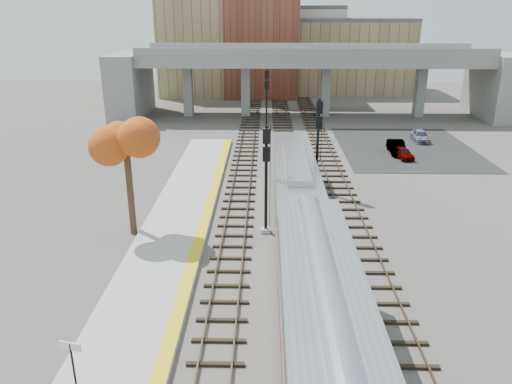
# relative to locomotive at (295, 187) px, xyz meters

# --- Properties ---
(ground) EXTENTS (160.00, 160.00, 0.00)m
(ground) POSITION_rel_locomotive_xyz_m (-1.00, -8.92, -2.28)
(ground) COLOR #47423D
(ground) RESTS_ON ground
(platform) EXTENTS (4.50, 60.00, 0.35)m
(platform) POSITION_rel_locomotive_xyz_m (-8.25, -8.92, -2.10)
(platform) COLOR #9E9E99
(platform) RESTS_ON ground
(yellow_strip) EXTENTS (0.70, 60.00, 0.01)m
(yellow_strip) POSITION_rel_locomotive_xyz_m (-6.35, -8.92, -1.92)
(yellow_strip) COLOR yellow
(yellow_strip) RESTS_ON platform
(tracks) EXTENTS (10.70, 95.00, 0.25)m
(tracks) POSITION_rel_locomotive_xyz_m (-0.07, 3.58, -2.20)
(tracks) COLOR black
(tracks) RESTS_ON ground
(overpass) EXTENTS (54.00, 12.00, 9.50)m
(overpass) POSITION_rel_locomotive_xyz_m (3.92, 36.08, 3.53)
(overpass) COLOR slate
(overpass) RESTS_ON ground
(buildings_far) EXTENTS (43.00, 21.00, 20.60)m
(buildings_far) POSITION_rel_locomotive_xyz_m (0.26, 57.65, 5.60)
(buildings_far) COLOR #A0865D
(buildings_far) RESTS_ON ground
(parking_lot) EXTENTS (14.00, 18.00, 0.04)m
(parking_lot) POSITION_rel_locomotive_xyz_m (13.00, 19.08, -2.26)
(parking_lot) COLOR black
(parking_lot) RESTS_ON ground
(locomotive) EXTENTS (3.02, 19.05, 4.10)m
(locomotive) POSITION_rel_locomotive_xyz_m (0.00, 0.00, 0.00)
(locomotive) COLOR #A8AAB2
(locomotive) RESTS_ON ground
(signal_mast_near) EXTENTS (0.60, 0.64, 7.34)m
(signal_mast_near) POSITION_rel_locomotive_xyz_m (-2.10, -2.87, 1.42)
(signal_mast_near) COLOR #9E9E99
(signal_mast_near) RESTS_ON ground
(signal_mast_mid) EXTENTS (0.60, 0.64, 7.66)m
(signal_mast_mid) POSITION_rel_locomotive_xyz_m (2.00, 5.26, 1.63)
(signal_mast_mid) COLOR #9E9E99
(signal_mast_mid) RESTS_ON ground
(signal_mast_far) EXTENTS (0.60, 0.64, 7.48)m
(signal_mast_far) POSITION_rel_locomotive_xyz_m (-2.10, 26.63, 1.51)
(signal_mast_far) COLOR #9E9E99
(signal_mast_far) RESTS_ON ground
(station_sign) EXTENTS (0.89, 0.26, 2.27)m
(station_sign) POSITION_rel_locomotive_xyz_m (-9.34, -18.22, -0.30)
(station_sign) COLOR black
(station_sign) RESTS_ON platform
(tree) EXTENTS (3.60, 3.60, 8.39)m
(tree) POSITION_rel_locomotive_xyz_m (-10.95, -3.14, 3.95)
(tree) COLOR #382619
(tree) RESTS_ON ground
(car_a) EXTENTS (1.88, 3.43, 1.11)m
(car_a) POSITION_rel_locomotive_xyz_m (11.63, 15.02, -1.68)
(car_a) COLOR #99999E
(car_a) RESTS_ON parking_lot
(car_b) EXTENTS (1.54, 4.10, 1.34)m
(car_b) POSITION_rel_locomotive_xyz_m (11.42, 16.84, -1.57)
(car_b) COLOR #99999E
(car_b) RESTS_ON parking_lot
(car_c) EXTENTS (1.86, 4.06, 1.15)m
(car_c) POSITION_rel_locomotive_xyz_m (15.36, 22.03, -1.66)
(car_c) COLOR #99999E
(car_c) RESTS_ON parking_lot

